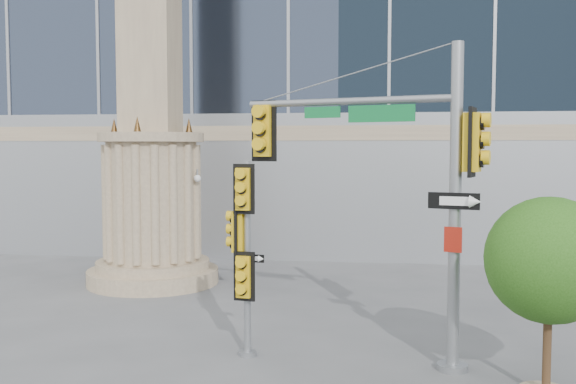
# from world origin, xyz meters

# --- Properties ---
(monument) EXTENTS (4.40, 4.40, 16.60)m
(monument) POSITION_xyz_m (-6.00, 9.00, 5.52)
(monument) COLOR gray
(monument) RESTS_ON ground
(main_signal_pole) EXTENTS (5.04, 2.02, 6.72)m
(main_signal_pole) POSITION_xyz_m (1.86, 1.87, 4.16)
(main_signal_pole) COLOR slate
(main_signal_pole) RESTS_ON ground
(secondary_signal_pole) EXTENTS (0.75, 0.63, 4.32)m
(secondary_signal_pole) POSITION_xyz_m (-1.43, 1.80, 2.54)
(secondary_signal_pole) COLOR slate
(secondary_signal_pole) RESTS_ON ground
(street_tree) EXTENTS (2.38, 2.33, 3.71)m
(street_tree) POSITION_xyz_m (4.60, 0.31, 2.44)
(street_tree) COLOR gray
(street_tree) RESTS_ON ground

